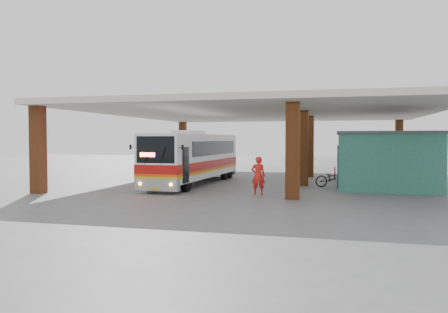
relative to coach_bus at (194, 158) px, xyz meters
name	(u,v)px	position (x,y,z in m)	size (l,w,h in m)	color
ground	(241,190)	(3.40, -2.24, -1.58)	(90.00, 90.00, 0.00)	#515154
brick_columns	(280,147)	(4.83, 2.76, 0.59)	(20.10, 21.60, 4.35)	brown
canopy_roof	(270,112)	(3.90, 4.26, 2.92)	(21.00, 23.00, 0.30)	silver
shop_building	(383,159)	(10.90, 1.76, -0.02)	(5.20, 8.20, 3.11)	#2A6A59
coach_bus	(194,158)	(0.00, 0.00, 0.00)	(2.65, 11.02, 3.19)	white
motorcycle	(333,178)	(8.10, 0.24, -1.07)	(0.69, 1.97, 1.03)	black
pedestrian	(258,176)	(4.64, -4.13, -0.65)	(0.68, 0.45, 1.86)	red
red_chair	(334,173)	(8.10, 5.40, -1.21)	(0.46, 0.46, 0.82)	#AE1225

